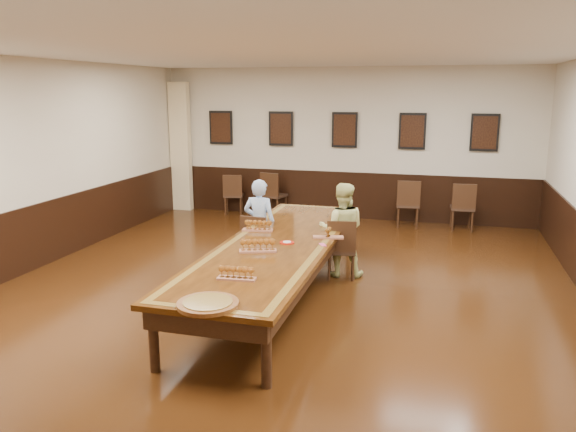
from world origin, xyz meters
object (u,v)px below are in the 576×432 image
(chair_woman, at_px, (341,248))
(chair_man, at_px, (258,242))
(spare_chair_a, at_px, (234,194))
(spare_chair_b, at_px, (274,194))
(spare_chair_c, at_px, (408,203))
(person_man, at_px, (260,224))
(conference_table, at_px, (278,252))
(spare_chair_d, at_px, (462,206))
(person_woman, at_px, (342,230))
(carved_platter, at_px, (208,304))

(chair_woman, bearing_deg, chair_man, -10.51)
(spare_chair_a, relative_size, spare_chair_b, 0.92)
(spare_chair_b, bearing_deg, spare_chair_a, 15.42)
(chair_woman, height_order, spare_chair_c, spare_chair_c)
(chair_man, height_order, spare_chair_b, spare_chair_b)
(spare_chair_a, xyz_separation_m, spare_chair_b, (0.94, 0.03, 0.04))
(person_man, height_order, conference_table, person_man)
(spare_chair_b, xyz_separation_m, spare_chair_d, (3.96, -0.23, -0.01))
(spare_chair_a, height_order, spare_chair_d, spare_chair_d)
(chair_man, height_order, person_woman, person_woman)
(chair_woman, xyz_separation_m, spare_chair_b, (-2.18, 3.74, 0.04))
(spare_chair_a, bearing_deg, chair_man, 101.76)
(person_woman, distance_m, carved_platter, 3.49)
(person_man, relative_size, person_woman, 1.00)
(spare_chair_c, bearing_deg, spare_chair_d, 174.87)
(spare_chair_b, distance_m, person_woman, 4.24)
(person_man, relative_size, conference_table, 0.28)
(spare_chair_a, distance_m, spare_chair_b, 0.95)
(spare_chair_d, distance_m, carved_platter, 7.27)
(carved_platter, bearing_deg, spare_chair_d, 70.27)
(spare_chair_d, relative_size, carved_platter, 1.34)
(spare_chair_a, xyz_separation_m, spare_chair_d, (4.91, -0.20, 0.03))
(person_woman, height_order, carved_platter, person_woman)
(chair_man, distance_m, spare_chair_a, 4.11)
(chair_woman, distance_m, spare_chair_c, 3.58)
(spare_chair_c, xyz_separation_m, person_man, (-2.03, -3.39, 0.22))
(person_man, distance_m, person_woman, 1.29)
(spare_chair_d, relative_size, person_man, 0.68)
(chair_man, distance_m, person_man, 0.28)
(spare_chair_d, bearing_deg, carved_platter, 66.04)
(spare_chair_b, bearing_deg, spare_chair_d, -169.71)
(spare_chair_b, bearing_deg, chair_woman, 133.81)
(carved_platter, bearing_deg, chair_woman, 78.70)
(spare_chair_b, bearing_deg, person_woman, 134.26)
(spare_chair_a, bearing_deg, spare_chair_b, 167.42)
(spare_chair_b, bearing_deg, conference_table, 121.14)
(person_man, xyz_separation_m, person_woman, (1.29, -0.02, 0.00))
(spare_chair_a, relative_size, carved_platter, 1.26)
(spare_chair_c, relative_size, person_man, 0.69)
(spare_chair_a, distance_m, spare_chair_c, 3.86)
(spare_chair_b, height_order, person_man, person_man)
(chair_man, relative_size, person_man, 0.63)
(spare_chair_d, distance_m, person_man, 4.60)
(spare_chair_b, height_order, conference_table, spare_chair_b)
(person_woman, xyz_separation_m, carved_platter, (-0.65, -3.43, 0.07))
(spare_chair_d, bearing_deg, conference_table, 57.17)
(chair_man, xyz_separation_m, spare_chair_a, (-1.81, 3.69, 0.01))
(spare_chair_d, height_order, person_woman, person_woman)
(chair_man, bearing_deg, spare_chair_b, -74.31)
(chair_man, bearing_deg, person_woman, -174.13)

